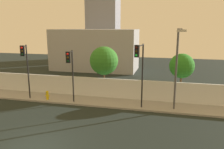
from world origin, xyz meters
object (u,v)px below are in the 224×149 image
at_px(traffic_light_right, 25,61).
at_px(roadside_tree_midleft, 182,66).
at_px(fire_hydrant, 47,95).
at_px(roadside_tree_leftmost, 104,61).
at_px(traffic_light_center, 140,63).
at_px(street_lamp_curbside, 177,62).
at_px(traffic_light_left, 70,66).

height_order(traffic_light_right, roadside_tree_midleft, traffic_light_right).
bearing_deg(fire_hydrant, roadside_tree_leftmost, 37.36).
xyz_separation_m(traffic_light_center, roadside_tree_midleft, (3.34, 4.02, -0.76)).
distance_m(traffic_light_right, fire_hydrant, 3.59).
relative_size(traffic_light_center, roadside_tree_midleft, 1.21).
bearing_deg(traffic_light_right, fire_hydrant, 13.08).
distance_m(street_lamp_curbside, roadside_tree_leftmost, 7.58).
height_order(street_lamp_curbside, fire_hydrant, street_lamp_curbside).
height_order(traffic_light_center, roadside_tree_midleft, traffic_light_center).
distance_m(traffic_light_center, roadside_tree_leftmost, 5.67).
bearing_deg(traffic_light_left, roadside_tree_midleft, 23.87).
xyz_separation_m(traffic_light_left, traffic_light_center, (5.72, -0.01, 0.43)).
bearing_deg(traffic_light_left, traffic_light_center, -0.11).
relative_size(traffic_light_right, roadside_tree_midleft, 1.15).
xyz_separation_m(traffic_light_left, fire_hydrant, (-2.66, 0.65, -2.90)).
relative_size(roadside_tree_leftmost, roadside_tree_midleft, 1.11).
bearing_deg(fire_hydrant, traffic_light_center, -4.48).
bearing_deg(street_lamp_curbside, traffic_light_right, -178.66).
bearing_deg(roadside_tree_midleft, traffic_light_center, -129.74).
bearing_deg(roadside_tree_midleft, traffic_light_left, -156.13).
bearing_deg(roadside_tree_midleft, fire_hydrant, -163.98).
xyz_separation_m(traffic_light_left, roadside_tree_leftmost, (1.75, 4.01, -0.11)).
height_order(roadside_tree_leftmost, roadside_tree_midleft, roadside_tree_leftmost).
height_order(traffic_light_right, roadside_tree_leftmost, traffic_light_right).
bearing_deg(traffic_light_right, traffic_light_left, -3.17).
height_order(traffic_light_left, street_lamp_curbside, street_lamp_curbside).
height_order(fire_hydrant, roadside_tree_leftmost, roadside_tree_leftmost).
relative_size(traffic_light_left, traffic_light_right, 0.93).
relative_size(traffic_light_center, fire_hydrant, 6.36).
bearing_deg(street_lamp_curbside, roadside_tree_midleft, 80.36).
bearing_deg(roadside_tree_midleft, traffic_light_right, -164.35).
relative_size(traffic_light_right, roadside_tree_leftmost, 1.03).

